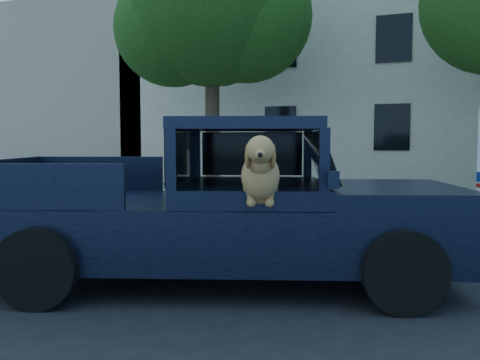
{
  "coord_description": "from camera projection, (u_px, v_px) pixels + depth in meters",
  "views": [
    {
      "loc": [
        2.86,
        -5.56,
        1.81
      ],
      "look_at": [
        0.63,
        0.12,
        1.33
      ],
      "focal_mm": 40.0,
      "sensor_mm": 36.0,
      "label": 1
    }
  ],
  "objects": [
    {
      "name": "building_left",
      "position": [
        69.0,
        95.0,
        26.8
      ],
      "size": [
        12.0,
        6.0,
        8.0
      ],
      "primitive_type": "cube",
      "color": "tan",
      "rests_on": "ground"
    },
    {
      "name": "building_main",
      "position": [
        456.0,
        67.0,
        20.22
      ],
      "size": [
        26.0,
        6.0,
        9.0
      ],
      "primitive_type": "cube",
      "color": "beige",
      "rests_on": "ground"
    },
    {
      "name": "street_tree_left",
      "position": [
        213.0,
        10.0,
        16.27
      ],
      "size": [
        6.0,
        5.2,
        8.6
      ],
      "color": "#332619",
      "rests_on": "ground"
    },
    {
      "name": "lane_stripes",
      "position": [
        390.0,
        248.0,
        8.77
      ],
      "size": [
        21.6,
        0.14,
        0.01
      ],
      "primitive_type": null,
      "color": "silver",
      "rests_on": "ground"
    },
    {
      "name": "pickup_truck",
      "position": [
        218.0,
        228.0,
        6.65
      ],
      "size": [
        6.11,
        3.92,
        2.04
      ],
      "rotation": [
        0.0,
        0.0,
        0.33
      ],
      "color": "black",
      "rests_on": "ground"
    },
    {
      "name": "ground",
      "position": [
        187.0,
        291.0,
        6.34
      ],
      "size": [
        120.0,
        120.0,
        0.0
      ],
      "primitive_type": "plane",
      "color": "black",
      "rests_on": "ground"
    },
    {
      "name": "far_sidewalk",
      "position": [
        338.0,
        201.0,
        14.87
      ],
      "size": [
        60.0,
        4.0,
        0.15
      ],
      "primitive_type": "cube",
      "color": "gray",
      "rests_on": "ground"
    }
  ]
}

